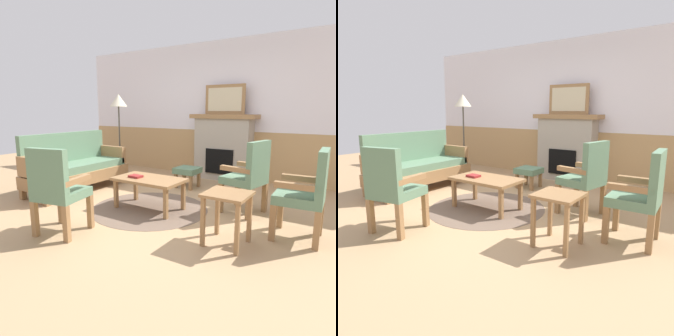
% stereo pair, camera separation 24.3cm
% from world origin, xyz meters
% --- Properties ---
extents(ground_plane, '(14.00, 14.00, 0.00)m').
position_xyz_m(ground_plane, '(0.00, 0.00, 0.00)').
color(ground_plane, tan).
extents(wall_back, '(7.20, 0.14, 2.70)m').
position_xyz_m(wall_back, '(0.00, 2.60, 1.31)').
color(wall_back, white).
rests_on(wall_back, ground_plane).
extents(fireplace, '(1.30, 0.44, 1.28)m').
position_xyz_m(fireplace, '(0.00, 2.35, 0.65)').
color(fireplace, '#A39989').
rests_on(fireplace, ground_plane).
extents(framed_picture, '(0.80, 0.04, 0.56)m').
position_xyz_m(framed_picture, '(0.00, 2.35, 1.56)').
color(framed_picture, olive).
rests_on(framed_picture, fireplace).
extents(couch, '(0.70, 1.80, 0.98)m').
position_xyz_m(couch, '(-1.79, 0.20, 0.40)').
color(couch, olive).
rests_on(couch, ground_plane).
extents(coffee_table, '(0.96, 0.56, 0.44)m').
position_xyz_m(coffee_table, '(-0.13, 0.07, 0.39)').
color(coffee_table, olive).
rests_on(coffee_table, ground_plane).
extents(round_rug, '(1.63, 1.63, 0.01)m').
position_xyz_m(round_rug, '(-0.13, 0.07, 0.00)').
color(round_rug, brown).
rests_on(round_rug, ground_plane).
extents(book_on_table, '(0.18, 0.14, 0.03)m').
position_xyz_m(book_on_table, '(-0.31, 0.01, 0.46)').
color(book_on_table, maroon).
rests_on(book_on_table, coffee_table).
extents(footstool, '(0.40, 0.40, 0.36)m').
position_xyz_m(footstool, '(-0.26, 1.39, 0.28)').
color(footstool, olive).
rests_on(footstool, ground_plane).
extents(armchair_near_fireplace, '(0.57, 0.57, 0.98)m').
position_xyz_m(armchair_near_fireplace, '(1.08, 0.63, 0.54)').
color(armchair_near_fireplace, olive).
rests_on(armchair_near_fireplace, ground_plane).
extents(armchair_by_window_left, '(0.50, 0.50, 0.98)m').
position_xyz_m(armchair_by_window_left, '(1.86, 0.16, 0.54)').
color(armchair_by_window_left, olive).
rests_on(armchair_by_window_left, ground_plane).
extents(armchair_front_left, '(0.57, 0.57, 0.98)m').
position_xyz_m(armchair_front_left, '(-0.44, -1.18, 0.54)').
color(armchair_front_left, olive).
rests_on(armchair_front_left, ground_plane).
extents(side_table, '(0.44, 0.44, 0.55)m').
position_xyz_m(side_table, '(1.21, -0.41, 0.43)').
color(side_table, olive).
rests_on(side_table, ground_plane).
extents(floor_lamp_by_couch, '(0.36, 0.36, 1.68)m').
position_xyz_m(floor_lamp_by_couch, '(-2.00, 1.56, 1.45)').
color(floor_lamp_by_couch, '#332D28').
rests_on(floor_lamp_by_couch, ground_plane).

